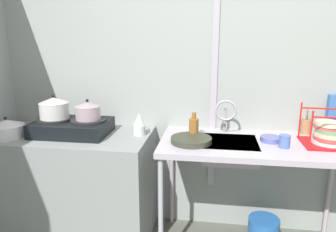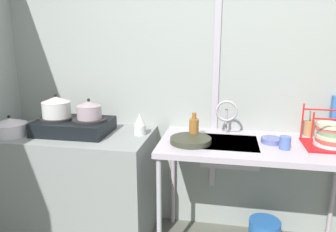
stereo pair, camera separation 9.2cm
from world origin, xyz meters
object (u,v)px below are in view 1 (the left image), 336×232
object	(u,v)px
sink_basin	(230,150)
cup_by_rack	(285,141)
small_bowl_on_drainboard	(271,139)
dish_rack	(329,135)
stove	(72,127)
faucet	(226,112)
pot_on_left_burner	(54,108)
percolator	(139,125)
frying_pan	(191,140)
pot_on_right_burner	(88,111)
bottle_by_sink	(194,127)
bucket_on_floor	(263,232)
pot_beside_stove	(7,129)
utensil_jar	(306,127)

from	to	relation	value
sink_basin	cup_by_rack	bearing A→B (deg)	-12.14
small_bowl_on_drainboard	dish_rack	bearing A→B (deg)	-3.05
stove	cup_by_rack	distance (m)	1.60
sink_basin	faucet	size ratio (longest dim) A/B	1.42
pot_on_left_burner	small_bowl_on_drainboard	world-z (taller)	pot_on_left_burner
percolator	cup_by_rack	size ratio (longest dim) A/B	1.93
percolator	frying_pan	xyz separation A→B (m)	(0.42, -0.13, -0.06)
pot_on_right_burner	percolator	bearing A→B (deg)	8.00
pot_on_right_burner	small_bowl_on_drainboard	world-z (taller)	pot_on_right_burner
pot_on_right_burner	cup_by_rack	bearing A→B (deg)	-3.25
frying_pan	bottle_by_sink	world-z (taller)	bottle_by_sink
stove	faucet	world-z (taller)	faucet
dish_rack	bucket_on_floor	world-z (taller)	dish_rack
sink_basin	small_bowl_on_drainboard	world-z (taller)	small_bowl_on_drainboard
pot_on_left_burner	small_bowl_on_drainboard	xyz separation A→B (m)	(1.66, 0.04, -0.19)
stove	pot_beside_stove	distance (m)	0.48
pot_on_left_burner	small_bowl_on_drainboard	bearing A→B (deg)	1.31
pot_beside_stove	pot_on_right_burner	bearing A→B (deg)	14.33
pot_on_left_burner	stove	bearing A→B (deg)	-0.00
frying_pan	utensil_jar	bearing A→B (deg)	21.26
pot_beside_stove	frying_pan	distance (m)	1.41
pot_on_right_burner	bucket_on_floor	distance (m)	1.70
pot_on_right_burner	bucket_on_floor	xyz separation A→B (m)	(1.39, 0.06, -0.97)
cup_by_rack	small_bowl_on_drainboard	size ratio (longest dim) A/B	0.60
pot_on_right_burner	dish_rack	xyz separation A→B (m)	(1.77, 0.02, -0.12)
percolator	bottle_by_sink	world-z (taller)	bottle_by_sink
pot_on_right_burner	percolator	size ratio (longest dim) A/B	1.12
faucet	frying_pan	size ratio (longest dim) A/B	0.95
bucket_on_floor	utensil_jar	bearing A→B (deg)	35.39
stove	faucet	distance (m)	1.21
dish_rack	bottle_by_sink	distance (m)	0.96
pot_beside_stove	sink_basin	bearing A→B (deg)	5.03
bucket_on_floor	pot_on_right_burner	bearing A→B (deg)	-177.61
dish_rack	bucket_on_floor	size ratio (longest dim) A/B	1.40
pot_on_right_burner	cup_by_rack	distance (m)	1.47
pot_on_left_burner	cup_by_rack	world-z (taller)	pot_on_left_burner
bottle_by_sink	pot_beside_stove	bearing A→B (deg)	-171.83
stove	bucket_on_floor	size ratio (longest dim) A/B	2.35
pot_beside_stove	bucket_on_floor	size ratio (longest dim) A/B	1.05
pot_on_right_burner	sink_basin	world-z (taller)	pot_on_right_burner
pot_on_right_burner	utensil_jar	xyz separation A→B (m)	(1.69, 0.27, -0.14)
dish_rack	bottle_by_sink	size ratio (longest dim) A/B	1.75
pot_on_left_burner	faucet	distance (m)	1.34
pot_on_left_burner	percolator	xyz separation A→B (m)	(0.67, 0.05, -0.13)
stove	pot_on_left_burner	world-z (taller)	pot_on_left_burner
pot_beside_stove	small_bowl_on_drainboard	size ratio (longest dim) A/B	1.72
percolator	dish_rack	world-z (taller)	dish_rack
pot_beside_stove	bucket_on_floor	world-z (taller)	pot_beside_stove
frying_pan	cup_by_rack	world-z (taller)	cup_by_rack
pot_on_left_burner	bottle_by_sink	distance (m)	1.10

